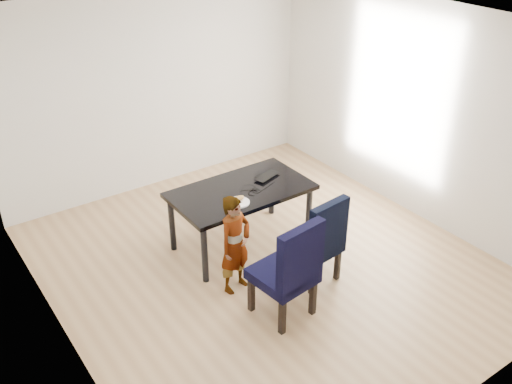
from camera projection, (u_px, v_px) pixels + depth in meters
floor at (266, 264)px, 6.51m from camera, size 4.50×5.00×0.01m
ceiling at (269, 23)px, 5.19m from camera, size 4.50×5.00×0.01m
wall_back at (157, 91)px, 7.63m from camera, size 4.50×0.01×2.70m
wall_front at (474, 282)px, 4.07m from camera, size 4.50×0.01×2.70m
wall_left at (48, 226)px, 4.72m from camera, size 0.01×5.00×2.70m
wall_right at (415, 111)px, 6.98m from camera, size 0.01×5.00×2.70m
dining_table at (241, 217)px, 6.68m from camera, size 1.60×0.90×0.75m
chair_left at (283, 267)px, 5.53m from camera, size 0.60×0.62×1.12m
chair_right at (312, 238)px, 6.05m from camera, size 0.55×0.57×1.04m
child at (235, 244)px, 5.88m from camera, size 0.46×0.36×1.11m
plate at (238, 202)px, 6.23m from camera, size 0.32×0.32×0.01m
sandwich at (238, 198)px, 6.23m from camera, size 0.15×0.08×0.06m
laptop at (264, 175)px, 6.77m from camera, size 0.40×0.32×0.03m
cable_tangle at (255, 192)px, 6.43m from camera, size 0.18×0.18×0.01m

